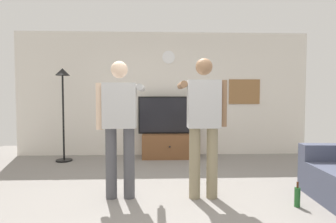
% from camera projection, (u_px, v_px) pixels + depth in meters
% --- Properties ---
extents(ground_plane, '(8.40, 8.40, 0.00)m').
position_uv_depth(ground_plane, '(169.00, 205.00, 3.27)').
color(ground_plane, gray).
extents(back_wall, '(6.40, 0.10, 2.70)m').
position_uv_depth(back_wall, '(163.00, 94.00, 6.15)').
color(back_wall, silver).
rests_on(back_wall, ground_plane).
extents(tv_stand, '(1.13, 0.54, 0.51)m').
position_uv_depth(tv_stand, '(169.00, 146.00, 5.86)').
color(tv_stand, brown).
rests_on(tv_stand, ground_plane).
extents(television, '(1.30, 0.07, 0.79)m').
position_uv_depth(television, '(169.00, 115.00, 5.87)').
color(television, black).
rests_on(television, tv_stand).
extents(wall_clock, '(0.28, 0.03, 0.28)m').
position_uv_depth(wall_clock, '(169.00, 57.00, 6.05)').
color(wall_clock, white).
extents(framed_picture, '(0.69, 0.04, 0.55)m').
position_uv_depth(framed_picture, '(244.00, 92.00, 6.16)').
color(framed_picture, olive).
extents(floor_lamp, '(0.32, 0.32, 1.85)m').
position_uv_depth(floor_lamp, '(63.00, 95.00, 5.47)').
color(floor_lamp, black).
rests_on(floor_lamp, ground_plane).
extents(person_standing_nearer_lamp, '(0.59, 0.78, 1.72)m').
position_uv_depth(person_standing_nearer_lamp, '(120.00, 121.00, 3.48)').
color(person_standing_nearer_lamp, '#4C4C51').
rests_on(person_standing_nearer_lamp, ground_plane).
extents(person_standing_nearer_couch, '(0.58, 0.78, 1.76)m').
position_uv_depth(person_standing_nearer_couch, '(203.00, 119.00, 3.47)').
color(person_standing_nearer_couch, gray).
rests_on(person_standing_nearer_couch, ground_plane).
extents(beverage_bottle, '(0.07, 0.07, 0.29)m').
position_uv_depth(beverage_bottle, '(297.00, 197.00, 3.22)').
color(beverage_bottle, '#1E5923').
rests_on(beverage_bottle, ground_plane).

